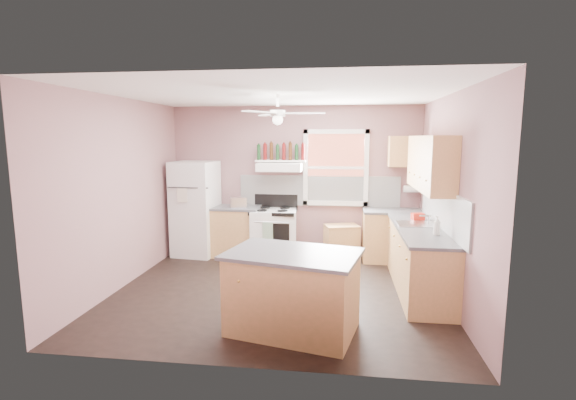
# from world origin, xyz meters

# --- Properties ---
(floor) EXTENTS (4.50, 4.50, 0.00)m
(floor) POSITION_xyz_m (0.00, 0.00, 0.00)
(floor) COLOR black
(floor) RESTS_ON ground
(ceiling) EXTENTS (4.50, 4.50, 0.00)m
(ceiling) POSITION_xyz_m (0.00, 0.00, 2.70)
(ceiling) COLOR white
(ceiling) RESTS_ON ground
(wall_back) EXTENTS (4.50, 0.05, 2.70)m
(wall_back) POSITION_xyz_m (0.00, 2.02, 1.35)
(wall_back) COLOR #835C5E
(wall_back) RESTS_ON ground
(wall_right) EXTENTS (0.05, 4.00, 2.70)m
(wall_right) POSITION_xyz_m (2.27, 0.00, 1.35)
(wall_right) COLOR #835C5E
(wall_right) RESTS_ON ground
(wall_left) EXTENTS (0.05, 4.00, 2.70)m
(wall_left) POSITION_xyz_m (-2.27, 0.00, 1.35)
(wall_left) COLOR #835C5E
(wall_left) RESTS_ON ground
(backsplash_back) EXTENTS (2.90, 0.03, 0.55)m
(backsplash_back) POSITION_xyz_m (0.45, 1.99, 1.18)
(backsplash_back) COLOR white
(backsplash_back) RESTS_ON wall_back
(backsplash_right) EXTENTS (0.03, 2.60, 0.55)m
(backsplash_right) POSITION_xyz_m (2.23, 0.30, 1.18)
(backsplash_right) COLOR white
(backsplash_right) RESTS_ON wall_right
(window_view) EXTENTS (1.00, 0.02, 1.20)m
(window_view) POSITION_xyz_m (0.75, 1.98, 1.60)
(window_view) COLOR brown
(window_view) RESTS_ON wall_back
(window_frame) EXTENTS (1.16, 0.07, 1.36)m
(window_frame) POSITION_xyz_m (0.75, 1.96, 1.60)
(window_frame) COLOR white
(window_frame) RESTS_ON wall_back
(refrigerator) EXTENTS (0.79, 0.77, 1.71)m
(refrigerator) POSITION_xyz_m (-1.77, 1.66, 0.86)
(refrigerator) COLOR white
(refrigerator) RESTS_ON floor
(base_cabinet_left) EXTENTS (0.90, 0.60, 0.86)m
(base_cabinet_left) POSITION_xyz_m (-1.06, 1.70, 0.43)
(base_cabinet_left) COLOR #AC8447
(base_cabinet_left) RESTS_ON floor
(counter_left) EXTENTS (0.92, 0.62, 0.04)m
(counter_left) POSITION_xyz_m (-1.06, 1.70, 0.88)
(counter_left) COLOR #47474A
(counter_left) RESTS_ON base_cabinet_left
(toaster) EXTENTS (0.31, 0.23, 0.18)m
(toaster) POSITION_xyz_m (-0.96, 1.63, 0.99)
(toaster) COLOR silver
(toaster) RESTS_ON counter_left
(stove) EXTENTS (0.86, 0.72, 0.86)m
(stove) POSITION_xyz_m (-0.33, 1.69, 0.43)
(stove) COLOR white
(stove) RESTS_ON floor
(range_hood) EXTENTS (0.78, 0.50, 0.14)m
(range_hood) POSITION_xyz_m (-0.23, 1.75, 1.62)
(range_hood) COLOR white
(range_hood) RESTS_ON wall_back
(bottle_shelf) EXTENTS (0.90, 0.26, 0.03)m
(bottle_shelf) POSITION_xyz_m (-0.23, 1.87, 1.72)
(bottle_shelf) COLOR white
(bottle_shelf) RESTS_ON range_hood
(cart) EXTENTS (0.66, 0.54, 0.58)m
(cart) POSITION_xyz_m (0.88, 1.75, 0.29)
(cart) COLOR #AC8447
(cart) RESTS_ON floor
(base_cabinet_corner) EXTENTS (1.00, 0.60, 0.86)m
(base_cabinet_corner) POSITION_xyz_m (1.75, 1.70, 0.43)
(base_cabinet_corner) COLOR #AC8447
(base_cabinet_corner) RESTS_ON floor
(base_cabinet_right) EXTENTS (0.60, 2.20, 0.86)m
(base_cabinet_right) POSITION_xyz_m (1.95, 0.30, 0.43)
(base_cabinet_right) COLOR #AC8447
(base_cabinet_right) RESTS_ON floor
(counter_corner) EXTENTS (1.02, 0.62, 0.04)m
(counter_corner) POSITION_xyz_m (1.75, 1.70, 0.88)
(counter_corner) COLOR #47474A
(counter_corner) RESTS_ON base_cabinet_corner
(counter_right) EXTENTS (0.62, 2.22, 0.04)m
(counter_right) POSITION_xyz_m (1.94, 0.30, 0.88)
(counter_right) COLOR #47474A
(counter_right) RESTS_ON base_cabinet_right
(sink) EXTENTS (0.55, 0.45, 0.03)m
(sink) POSITION_xyz_m (1.94, 0.50, 0.90)
(sink) COLOR silver
(sink) RESTS_ON counter_right
(faucet) EXTENTS (0.03, 0.03, 0.14)m
(faucet) POSITION_xyz_m (2.10, 0.50, 0.97)
(faucet) COLOR silver
(faucet) RESTS_ON sink
(upper_cabinet_right) EXTENTS (0.33, 1.80, 0.76)m
(upper_cabinet_right) POSITION_xyz_m (2.08, 0.50, 1.78)
(upper_cabinet_right) COLOR #AC8447
(upper_cabinet_right) RESTS_ON wall_right
(upper_cabinet_corner) EXTENTS (0.60, 0.33, 0.52)m
(upper_cabinet_corner) POSITION_xyz_m (1.95, 1.83, 1.90)
(upper_cabinet_corner) COLOR #AC8447
(upper_cabinet_corner) RESTS_ON wall_back
(paper_towel) EXTENTS (0.26, 0.12, 0.12)m
(paper_towel) POSITION_xyz_m (2.07, 1.86, 1.25)
(paper_towel) COLOR white
(paper_towel) RESTS_ON wall_back
(island) EXTENTS (1.49, 1.12, 0.86)m
(island) POSITION_xyz_m (0.34, -1.18, 0.43)
(island) COLOR #AC8447
(island) RESTS_ON floor
(island_top) EXTENTS (1.58, 1.22, 0.04)m
(island_top) POSITION_xyz_m (0.34, -1.18, 0.88)
(island_top) COLOR #47474A
(island_top) RESTS_ON island
(ceiling_fan_hub) EXTENTS (0.20, 0.20, 0.08)m
(ceiling_fan_hub) POSITION_xyz_m (0.00, 0.00, 2.45)
(ceiling_fan_hub) COLOR white
(ceiling_fan_hub) RESTS_ON ceiling
(soap_bottle) EXTENTS (0.13, 0.13, 0.24)m
(soap_bottle) POSITION_xyz_m (2.07, -0.15, 1.02)
(soap_bottle) COLOR silver
(soap_bottle) RESTS_ON counter_right
(red_caddy) EXTENTS (0.20, 0.16, 0.10)m
(red_caddy) POSITION_xyz_m (2.02, 0.86, 0.95)
(red_caddy) COLOR red
(red_caddy) RESTS_ON counter_right
(wine_bottles) EXTENTS (0.86, 0.06, 0.31)m
(wine_bottles) POSITION_xyz_m (-0.23, 1.87, 1.88)
(wine_bottles) COLOR #143819
(wine_bottles) RESTS_ON bottle_shelf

